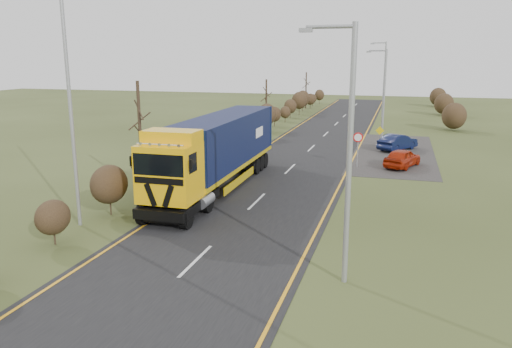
{
  "coord_description": "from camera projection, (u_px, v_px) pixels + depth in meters",
  "views": [
    {
      "loc": [
        6.84,
        -19.66,
        7.25
      ],
      "look_at": [
        0.31,
        2.81,
        1.76
      ],
      "focal_mm": 35.0,
      "sensor_mm": 36.0,
      "label": 1
    }
  ],
  "objects": [
    {
      "name": "streetlight_near",
      "position": [
        347.0,
        146.0,
        15.52
      ],
      "size": [
        1.77,
        0.18,
        8.27
      ],
      "color": "#94969A",
      "rests_on": "ground"
    },
    {
      "name": "ground",
      "position": [
        231.0,
        226.0,
        21.89
      ],
      "size": [
        160.0,
        160.0,
        0.0
      ],
      "primitive_type": "plane",
      "color": "#353F1B",
      "rests_on": "ground"
    },
    {
      "name": "road",
      "position": [
        283.0,
        176.0,
        31.24
      ],
      "size": [
        8.0,
        120.0,
        0.02
      ],
      "primitive_type": "cube",
      "color": "black",
      "rests_on": "ground"
    },
    {
      "name": "speed_sign",
      "position": [
        358.0,
        143.0,
        33.27
      ],
      "size": [
        0.65,
        0.1,
        2.37
      ],
      "color": "#94969A",
      "rests_on": "ground"
    },
    {
      "name": "lorry",
      "position": [
        218.0,
        148.0,
        27.61
      ],
      "size": [
        2.88,
        14.81,
        4.12
      ],
      "rotation": [
        0.0,
        0.0,
        0.01
      ],
      "color": "black",
      "rests_on": "ground"
    },
    {
      "name": "lane_markings",
      "position": [
        282.0,
        176.0,
        30.94
      ],
      "size": [
        7.52,
        116.0,
        0.01
      ],
      "color": "orange",
      "rests_on": "road"
    },
    {
      "name": "hedgerow",
      "position": [
        180.0,
        151.0,
        30.53
      ],
      "size": [
        2.24,
        102.04,
        6.05
      ],
      "color": "black",
      "rests_on": "ground"
    },
    {
      "name": "layby",
      "position": [
        394.0,
        152.0,
        38.82
      ],
      "size": [
        6.0,
        18.0,
        0.02
      ],
      "primitive_type": "cube",
      "color": "#282624",
      "rests_on": "ground"
    },
    {
      "name": "car_blue_sedan",
      "position": [
        398.0,
        142.0,
        39.64
      ],
      "size": [
        3.19,
        4.07,
        1.29
      ],
      "primitive_type": "imported",
      "rotation": [
        0.0,
        0.0,
        2.6
      ],
      "color": "black",
      "rests_on": "ground"
    },
    {
      "name": "warning_board",
      "position": [
        380.0,
        135.0,
        40.39
      ],
      "size": [
        0.69,
        0.11,
        1.81
      ],
      "color": "#94969A",
      "rests_on": "ground"
    },
    {
      "name": "left_pole",
      "position": [
        69.0,
        96.0,
        20.8
      ],
      "size": [
        0.16,
        0.16,
        11.31
      ],
      "primitive_type": "cylinder",
      "color": "#94969A",
      "rests_on": "ground"
    },
    {
      "name": "car_red_hatchback",
      "position": [
        402.0,
        158.0,
        33.55
      ],
      "size": [
        2.71,
        3.99,
        1.26
      ],
      "primitive_type": "imported",
      "rotation": [
        0.0,
        0.0,
        2.78
      ],
      "color": "#9E1F07",
      "rests_on": "ground"
    },
    {
      "name": "streetlight_far",
      "position": [
        383.0,
        76.0,
        60.85
      ],
      "size": [
        1.93,
        0.18,
        9.09
      ],
      "color": "#94969A",
      "rests_on": "ground"
    },
    {
      "name": "streetlight_mid",
      "position": [
        383.0,
        93.0,
        41.27
      ],
      "size": [
        1.69,
        0.18,
        7.9
      ],
      "color": "#94969A",
      "rests_on": "ground"
    }
  ]
}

